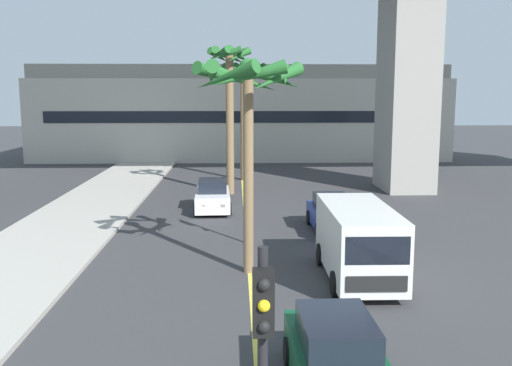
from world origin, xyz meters
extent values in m
cube|color=#DBCC4C|center=(0.00, 24.00, 0.00)|extent=(0.14, 56.00, 0.01)
cube|color=gray|center=(10.03, 36.48, 6.96)|extent=(2.80, 4.40, 13.92)
cube|color=beige|center=(0.00, 54.48, 3.62)|extent=(37.06, 8.00, 7.23)
cube|color=#9C998D|center=(0.00, 54.48, 7.83)|extent=(36.32, 7.20, 1.20)
cube|color=black|center=(0.00, 50.46, 3.98)|extent=(33.35, 0.04, 1.00)
cube|color=black|center=(1.52, 12.17, 1.26)|extent=(1.42, 2.07, 0.60)
cylinder|color=black|center=(2.32, 13.30, 0.32)|extent=(0.23, 0.64, 0.64)
cylinder|color=black|center=(0.70, 13.28, 0.32)|extent=(0.23, 0.64, 0.64)
cube|color=white|center=(-1.64, 30.26, 0.58)|extent=(1.84, 4.16, 0.80)
cube|color=black|center=(-1.64, 30.41, 1.26)|extent=(1.46, 2.10, 0.60)
cube|color=#F2EDCC|center=(-1.10, 28.27, 0.63)|extent=(0.24, 0.09, 0.14)
cube|color=#F2EDCC|center=(-2.03, 28.24, 0.63)|extent=(0.24, 0.09, 0.14)
cylinder|color=black|center=(-0.78, 29.02, 0.32)|extent=(0.24, 0.65, 0.64)
cylinder|color=black|center=(-2.40, 28.96, 0.32)|extent=(0.24, 0.65, 0.64)
cylinder|color=black|center=(-0.87, 31.56, 0.32)|extent=(0.24, 0.65, 0.64)
cylinder|color=black|center=(-2.49, 31.51, 0.32)|extent=(0.24, 0.65, 0.64)
cube|color=navy|center=(3.74, 25.68, 0.58)|extent=(1.78, 4.13, 0.80)
cube|color=black|center=(3.73, 25.83, 1.26)|extent=(1.43, 2.08, 0.60)
cube|color=#F2EDCC|center=(4.24, 23.68, 0.63)|extent=(0.24, 0.08, 0.14)
cube|color=#F2EDCC|center=(3.31, 23.66, 0.63)|extent=(0.24, 0.08, 0.14)
cylinder|color=black|center=(4.57, 24.42, 0.32)|extent=(0.23, 0.64, 0.64)
cylinder|color=black|center=(2.95, 24.39, 0.32)|extent=(0.23, 0.64, 0.64)
cylinder|color=black|center=(4.52, 26.96, 0.32)|extent=(0.23, 0.64, 0.64)
cylinder|color=black|center=(2.91, 26.93, 0.32)|extent=(0.23, 0.64, 0.64)
cube|color=silver|center=(3.44, 19.12, 1.31)|extent=(2.05, 5.22, 2.10)
cube|color=black|center=(3.41, 16.56, 1.66)|extent=(1.80, 0.10, 0.80)
cube|color=black|center=(3.41, 16.50, 0.73)|extent=(1.70, 0.08, 0.44)
cylinder|color=black|center=(4.37, 17.55, 0.38)|extent=(0.27, 0.76, 0.76)
cylinder|color=black|center=(2.47, 17.57, 0.38)|extent=(0.27, 0.76, 0.76)
cylinder|color=black|center=(4.40, 20.67, 0.38)|extent=(0.27, 0.76, 0.76)
cylinder|color=black|center=(2.50, 20.69, 0.38)|extent=(0.27, 0.76, 0.76)
cube|color=black|center=(-0.15, 7.62, 3.60)|extent=(0.24, 0.20, 0.76)
sphere|color=black|center=(-0.15, 7.52, 3.84)|extent=(0.14, 0.14, 0.14)
sphere|color=yellow|center=(-0.15, 7.52, 3.60)|extent=(0.14, 0.14, 0.14)
sphere|color=black|center=(-0.15, 7.52, 3.36)|extent=(0.14, 0.14, 0.14)
cylinder|color=black|center=(0.12, 23.52, 2.10)|extent=(0.12, 0.12, 4.20)
cube|color=black|center=(0.12, 23.38, 3.60)|extent=(0.24, 0.20, 0.76)
sphere|color=black|center=(0.12, 23.28, 3.84)|extent=(0.14, 0.14, 0.14)
sphere|color=yellow|center=(0.12, 23.28, 3.60)|extent=(0.14, 0.14, 0.14)
sphere|color=black|center=(0.12, 23.28, 3.36)|extent=(0.14, 0.14, 0.14)
cube|color=black|center=(0.12, 23.40, 2.40)|extent=(0.20, 0.16, 0.24)
cube|color=orange|center=(0.12, 23.32, 2.40)|extent=(0.12, 0.03, 0.12)
cylinder|color=brown|center=(-0.78, 35.17, 4.12)|extent=(0.46, 0.46, 8.23)
sphere|color=#236028|center=(-0.78, 35.17, 8.38)|extent=(0.60, 0.60, 0.60)
cone|color=#236028|center=(0.04, 35.06, 8.14)|extent=(0.68, 1.74, 0.89)
cone|color=#236028|center=(-0.23, 35.78, 8.08)|extent=(1.55, 1.46, 0.99)
cone|color=#236028|center=(-0.66, 35.98, 8.03)|extent=(1.72, 0.67, 1.06)
cone|color=#236028|center=(-1.40, 35.70, 8.08)|extent=(1.42, 1.58, 0.98)
cone|color=#236028|center=(-1.59, 35.14, 8.16)|extent=(0.51, 1.71, 0.86)
cone|color=#236028|center=(-1.38, 34.62, 8.12)|extent=(1.46, 1.55, 0.92)
cone|color=#236028|center=(-0.87, 34.36, 8.14)|extent=(1.74, 0.64, 0.89)
cone|color=#236028|center=(-0.25, 34.54, 8.04)|extent=(1.58, 1.41, 1.05)
cylinder|color=brown|center=(-0.04, 19.96, 3.28)|extent=(0.34, 0.34, 6.56)
sphere|color=#236028|center=(-0.04, 19.96, 6.71)|extent=(0.60, 0.60, 0.60)
cone|color=#236028|center=(1.12, 19.89, 6.44)|extent=(0.59, 2.37, 0.95)
cone|color=#236028|center=(0.83, 20.73, 6.40)|extent=(1.89, 2.04, 1.03)
cone|color=#236028|center=(-0.18, 21.11, 6.36)|extent=(2.37, 0.72, 1.10)
cone|color=#236028|center=(-0.93, 20.69, 6.49)|extent=(1.82, 2.10, 0.86)
cone|color=#236028|center=(-1.19, 19.89, 6.48)|extent=(0.59, 2.38, 0.88)
cone|color=#236028|center=(-0.73, 19.04, 6.39)|extent=(2.14, 1.76, 1.04)
cone|color=#236028|center=(-0.06, 18.81, 6.42)|extent=(2.36, 0.48, 0.99)
cone|color=#236028|center=(0.83, 19.20, 6.36)|extent=(1.87, 2.05, 1.09)
cylinder|color=brown|center=(0.12, 40.69, 3.81)|extent=(0.47, 0.47, 7.62)
sphere|color=#236028|center=(0.12, 40.69, 7.77)|extent=(0.60, 0.60, 0.60)
cone|color=#236028|center=(1.10, 40.65, 7.41)|extent=(0.51, 1.99, 1.09)
cone|color=#236028|center=(0.92, 41.24, 7.42)|extent=(1.50, 1.87, 1.07)
cone|color=#236028|center=(0.40, 41.62, 7.50)|extent=(2.04, 0.98, 0.95)
cone|color=#236028|center=(-0.41, 41.50, 7.52)|extent=(1.91, 1.46, 0.91)
cone|color=#236028|center=(-0.76, 41.08, 7.49)|extent=(1.22, 2.00, 0.96)
cone|color=#236028|center=(-0.76, 40.29, 7.41)|extent=(1.21, 1.98, 1.09)
cone|color=#236028|center=(-0.26, 39.79, 7.46)|extent=(2.00, 1.20, 1.01)
cone|color=#236028|center=(0.25, 39.72, 7.51)|extent=(2.03, 0.69, 0.93)
cone|color=#236028|center=(0.79, 39.98, 7.53)|extent=(1.75, 1.69, 0.89)
camera|label=1|loc=(-0.44, 1.61, 5.88)|focal=39.97mm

